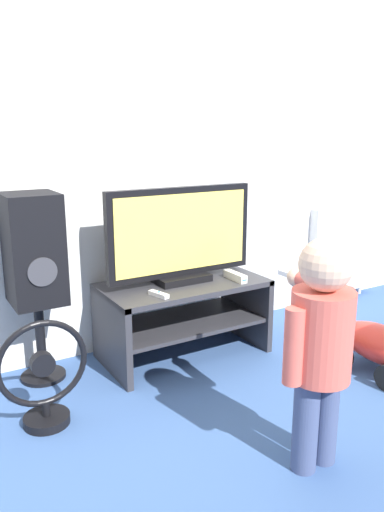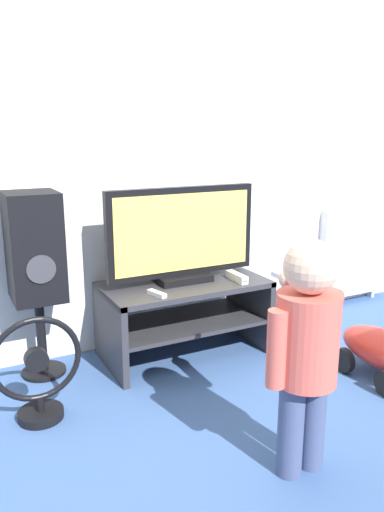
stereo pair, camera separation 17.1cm
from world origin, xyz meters
name	(u,v)px [view 1 (the left image)]	position (x,y,z in m)	size (l,w,h in m)	color
ground_plane	(206,370)	(0.00, 0.00, 0.00)	(16.00, 16.00, 0.00)	#38568C
wall_back	(155,130)	(0.00, 0.58, 1.30)	(10.00, 0.06, 2.60)	silver
tv_stand	(183,307)	(0.00, 0.25, 0.29)	(0.95, 0.50, 0.45)	#2D2D33
television	(181,236)	(0.00, 0.27, 0.72)	(0.90, 0.20, 0.55)	black
game_console	(235,276)	(0.28, 0.13, 0.47)	(0.04, 0.18, 0.04)	white
remote_primary	(159,294)	(-0.24, 0.10, 0.46)	(0.07, 0.13, 0.03)	white
child	(319,336)	(-0.06, -0.89, 0.55)	(0.35, 0.51, 0.93)	#3F4C72
speaker_tower	(34,254)	(-0.80, 0.38, 0.69)	(0.26, 0.30, 1.00)	black
floor_fan	(44,378)	(-0.90, -0.07, 0.23)	(0.41, 0.21, 0.50)	black
ride_on_toy	(384,344)	(0.82, -0.52, 0.17)	(0.32, 0.55, 0.44)	red
radiator	(342,250)	(1.59, 0.51, 0.40)	(0.63, 0.08, 0.73)	white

